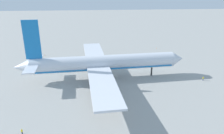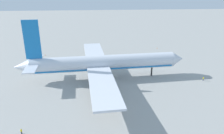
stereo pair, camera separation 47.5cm
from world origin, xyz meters
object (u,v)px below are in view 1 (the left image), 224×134
at_px(ground_worker_0, 203,79).
at_px(traffic_cone_2, 45,55).
at_px(traffic_cone_0, 157,48).
at_px(airliner, 101,63).
at_px(ground_worker_5, 22,132).

relative_size(ground_worker_0, traffic_cone_2, 3.12).
bearing_deg(traffic_cone_2, traffic_cone_0, 6.88).
bearing_deg(airliner, ground_worker_5, -123.43).
distance_m(ground_worker_5, traffic_cone_0, 99.74).
distance_m(airliner, traffic_cone_0, 58.65).
relative_size(ground_worker_0, traffic_cone_0, 3.12).
height_order(ground_worker_0, traffic_cone_0, ground_worker_0).
height_order(airliner, traffic_cone_2, airliner).
xyz_separation_m(ground_worker_5, traffic_cone_2, (-7.70, 70.88, -0.56)).
relative_size(airliner, ground_worker_5, 43.57).
bearing_deg(ground_worker_5, traffic_cone_2, 96.20).
bearing_deg(airliner, traffic_cone_2, 130.30).
distance_m(traffic_cone_0, traffic_cone_2, 68.90).
relative_size(airliner, ground_worker_0, 41.77).
distance_m(ground_worker_0, ground_worker_5, 70.96).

